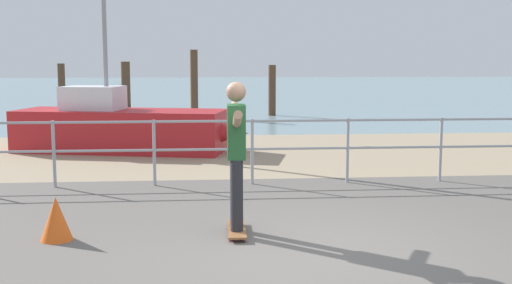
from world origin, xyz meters
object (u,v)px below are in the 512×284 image
Objects in this scene: skateboard at (237,229)px; traffic_cone at (56,220)px; sailboat at (128,128)px; skateboarder at (236,146)px.

traffic_cone is at bearing -176.91° from skateboard.
traffic_cone is (-0.00, -6.70, -0.27)m from sailboat.
traffic_cone reaches higher than skateboard.
traffic_cone is (-1.97, -0.11, -0.77)m from skateboarder.
sailboat is at bearing 89.98° from traffic_cone.
skateboard is 1.61× the size of traffic_cone.
sailboat is 6.71m from traffic_cone.
sailboat reaches higher than skateboarder.
skateboarder is 2.12m from traffic_cone.
sailboat is at bearing 106.60° from skateboarder.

